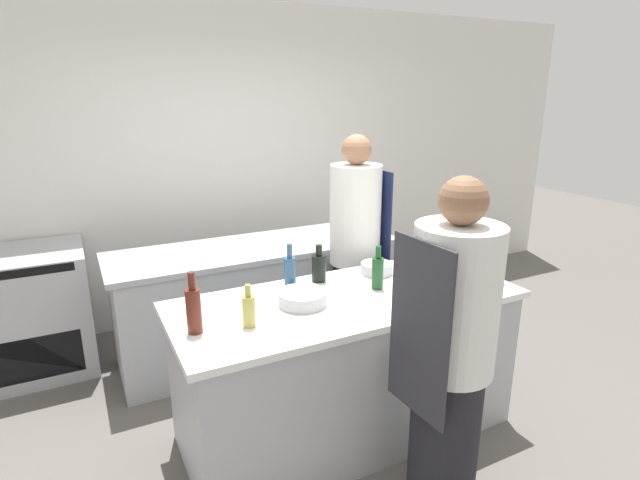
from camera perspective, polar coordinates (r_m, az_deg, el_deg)
name	(u,v)px	position (r m, az deg, el deg)	size (l,w,h in m)	color
ground_plane	(345,428)	(3.36, 2.89, -20.71)	(16.00, 16.00, 0.00)	#605B56
wall_back	(232,164)	(4.68, -10.02, 8.52)	(8.00, 0.06, 2.80)	silver
prep_counter	(346,365)	(3.11, 3.01, -14.09)	(2.03, 0.85, 0.90)	#A8AAAF
pass_counter	(258,299)	(4.03, -7.14, -6.71)	(2.22, 0.72, 0.90)	#A8AAAF
oven_range	(22,313)	(4.33, -30.88, -7.19)	(0.93, 0.75, 0.93)	#A8AAAF
chef_at_prep_near	(450,357)	(2.47, 14.60, -12.85)	(0.42, 0.40, 1.70)	black
chef_at_stove	(355,253)	(3.75, 4.01, -1.50)	(0.39, 0.38, 1.75)	black
bottle_olive_oil	(249,310)	(2.55, -8.15, -7.91)	(0.07, 0.07, 0.22)	#B2A84C
bottle_vinegar	(378,272)	(3.00, 6.60, -3.64)	(0.07, 0.07, 0.27)	#19471E
bottle_wine	(290,273)	(2.93, -3.46, -3.82)	(0.07, 0.07, 0.30)	#2D5175
bottle_cooking_oil	(319,267)	(3.10, -0.13, -3.09)	(0.09, 0.09, 0.24)	black
bottle_sauce	(194,309)	(2.52, -14.24, -7.64)	(0.07, 0.07, 0.32)	#5B2319
bowl_mixing_large	(302,298)	(2.79, -2.02, -6.65)	(0.27, 0.27, 0.08)	#B7BABC
bowl_prep_small	(377,268)	(3.27, 6.48, -3.24)	(0.21, 0.21, 0.07)	#B7BABC
cup	(434,259)	(3.50, 12.89, -2.16)	(0.10, 0.10, 0.08)	#33477F
cutting_board	(469,284)	(3.21, 16.65, -4.79)	(0.40, 0.23, 0.01)	white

